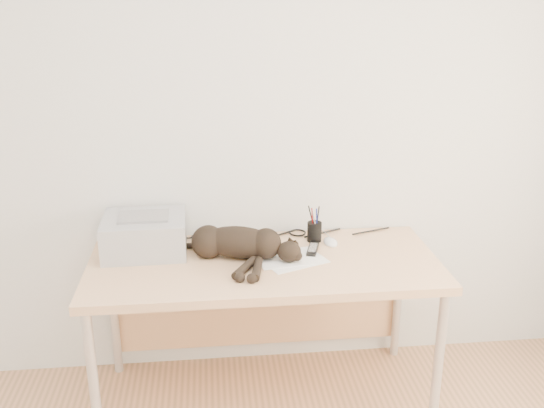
{
  "coord_description": "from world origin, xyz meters",
  "views": [
    {
      "loc": [
        -0.23,
        -1.12,
        1.91
      ],
      "look_at": [
        0.03,
        1.34,
        1.03
      ],
      "focal_mm": 40.0,
      "sensor_mm": 36.0,
      "label": 1
    }
  ],
  "objects": [
    {
      "name": "wall_back",
      "position": [
        0.0,
        1.75,
        1.3
      ],
      "size": [
        3.5,
        0.0,
        3.5
      ],
      "primitive_type": "plane",
      "rotation": [
        1.57,
        0.0,
        0.0
      ],
      "color": "white",
      "rests_on": "floor"
    },
    {
      "name": "desk",
      "position": [
        0.0,
        1.48,
        0.61
      ],
      "size": [
        1.6,
        0.7,
        0.74
      ],
      "color": "#E1B284",
      "rests_on": "floor"
    },
    {
      "name": "printer",
      "position": [
        -0.55,
        1.56,
        0.83
      ],
      "size": [
        0.39,
        0.33,
        0.18
      ],
      "color": "#A3A3A8",
      "rests_on": "desk"
    },
    {
      "name": "papers",
      "position": [
        0.12,
        1.39,
        0.74
      ],
      "size": [
        0.34,
        0.28,
        0.01
      ],
      "color": "white",
      "rests_on": "desk"
    },
    {
      "name": "cat",
      "position": [
        -0.13,
        1.44,
        0.81
      ],
      "size": [
        0.67,
        0.44,
        0.16
      ],
      "rotation": [
        0.0,
        0.0,
        -0.31
      ],
      "color": "black",
      "rests_on": "desk"
    },
    {
      "name": "mug",
      "position": [
        -0.24,
        1.57,
        0.79
      ],
      "size": [
        0.13,
        0.13,
        0.09
      ],
      "primitive_type": "imported",
      "rotation": [
        0.0,
        0.0,
        0.47
      ],
      "color": "white",
      "rests_on": "desk"
    },
    {
      "name": "pen_cup",
      "position": [
        0.27,
        1.6,
        0.79
      ],
      "size": [
        0.07,
        0.07,
        0.18
      ],
      "color": "black",
      "rests_on": "desk"
    },
    {
      "name": "remote_grey",
      "position": [
        -0.22,
        1.64,
        0.75
      ],
      "size": [
        0.08,
        0.2,
        0.02
      ],
      "primitive_type": "cube",
      "rotation": [
        0.0,
        0.0,
        -0.14
      ],
      "color": "gray",
      "rests_on": "desk"
    },
    {
      "name": "remote_black",
      "position": [
        0.24,
        1.48,
        0.75
      ],
      "size": [
        0.09,
        0.16,
        0.02
      ],
      "primitive_type": "cube",
      "rotation": [
        0.0,
        0.0,
        -0.29
      ],
      "color": "black",
      "rests_on": "desk"
    },
    {
      "name": "mouse",
      "position": [
        0.34,
        1.56,
        0.76
      ],
      "size": [
        0.07,
        0.12,
        0.04
      ],
      "primitive_type": "ellipsoid",
      "rotation": [
        0.0,
        0.0,
        0.09
      ],
      "color": "white",
      "rests_on": "desk"
    },
    {
      "name": "cable_tangle",
      "position": [
        0.0,
        1.7,
        0.75
      ],
      "size": [
        1.36,
        0.09,
        0.01
      ],
      "primitive_type": null,
      "color": "black",
      "rests_on": "desk"
    }
  ]
}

